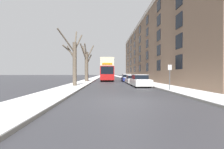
# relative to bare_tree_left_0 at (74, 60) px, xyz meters

# --- Properties ---
(ground_plane) EXTENTS (320.00, 320.00, 0.00)m
(ground_plane) POSITION_rel_bare_tree_left_0_xyz_m (4.99, -8.89, -3.05)
(ground_plane) COLOR #38383D
(sidewalk_left) EXTENTS (2.69, 130.00, 0.16)m
(sidewalk_left) POSITION_rel_bare_tree_left_0_xyz_m (-0.07, 44.11, -2.97)
(sidewalk_left) COLOR gray
(sidewalk_left) RESTS_ON ground
(sidewalk_right) EXTENTS (2.69, 130.00, 0.16)m
(sidewalk_right) POSITION_rel_bare_tree_left_0_xyz_m (10.05, 44.11, -2.97)
(sidewalk_right) COLOR gray
(sidewalk_right) RESTS_ON ground
(terrace_facade_right) EXTENTS (9.10, 48.72, 13.75)m
(terrace_facade_right) POSITION_rel_bare_tree_left_0_xyz_m (15.89, 16.82, 3.83)
(terrace_facade_right) COLOR #7A604C
(terrace_facade_right) RESTS_ON ground
(bare_tree_left_0) EXTENTS (2.26, 3.43, 6.72)m
(bare_tree_left_0) POSITION_rel_bare_tree_left_0_xyz_m (0.00, 0.00, 0.00)
(bare_tree_left_0) COLOR brown
(bare_tree_left_0) RESTS_ON ground
(bare_tree_left_1) EXTENTS (2.20, 3.73, 6.89)m
(bare_tree_left_1) POSITION_rel_bare_tree_left_0_xyz_m (0.13, 9.82, 0.26)
(bare_tree_left_1) COLOR brown
(bare_tree_left_1) RESTS_ON ground
(double_decker_bus) EXTENTS (2.62, 10.43, 4.57)m
(double_decker_bus) POSITION_rel_bare_tree_left_0_xyz_m (3.84, 15.10, -0.47)
(double_decker_bus) COLOR red
(double_decker_bus) RESTS_ON ground
(parked_car_0) EXTENTS (1.84, 4.19, 1.42)m
(parked_car_0) POSITION_rel_bare_tree_left_0_xyz_m (7.62, 0.30, -2.39)
(parked_car_0) COLOR silver
(parked_car_0) RESTS_ON ground
(parked_car_1) EXTENTS (1.80, 3.97, 1.33)m
(parked_car_1) POSITION_rel_bare_tree_left_0_xyz_m (7.62, 5.39, -2.43)
(parked_car_1) COLOR silver
(parked_car_1) RESTS_ON ground
(parked_car_2) EXTENTS (1.87, 4.01, 1.44)m
(parked_car_2) POSITION_rel_bare_tree_left_0_xyz_m (7.62, 11.38, -2.38)
(parked_car_2) COLOR navy
(parked_car_2) RESTS_ON ground
(pedestrian_left_sidewalk) EXTENTS (0.37, 0.37, 1.69)m
(pedestrian_left_sidewalk) POSITION_rel_bare_tree_left_0_xyz_m (0.15, 11.10, -2.12)
(pedestrian_left_sidewalk) COLOR black
(pedestrian_left_sidewalk) RESTS_ON ground
(street_sign_post) EXTENTS (0.32, 0.07, 2.30)m
(street_sign_post) POSITION_rel_bare_tree_left_0_xyz_m (9.01, -4.74, -1.72)
(street_sign_post) COLOR #4C4F54
(street_sign_post) RESTS_ON ground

